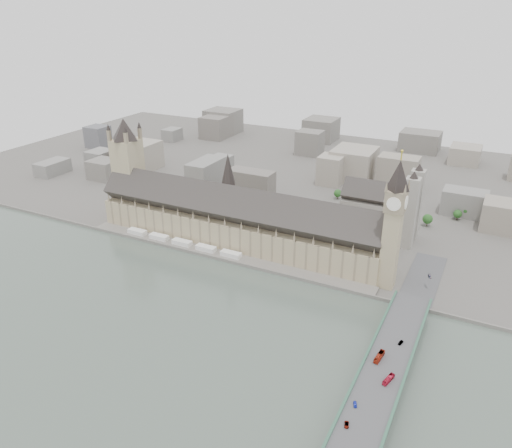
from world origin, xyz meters
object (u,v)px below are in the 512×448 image
at_px(elizabeth_tower, 394,216).
at_px(car_silver, 401,343).
at_px(victoria_tower, 128,165).
at_px(car_grey, 347,425).
at_px(car_approach, 430,276).
at_px(westminster_abbey, 382,211).
at_px(palace_of_westminster, 236,221).
at_px(red_bus_south, 389,379).
at_px(car_blue, 355,404).
at_px(westminster_bridge, 388,363).
at_px(red_bus_north, 379,357).

distance_m(elizabeth_tower, car_silver, 97.52).
relative_size(victoria_tower, car_grey, 21.35).
bearing_deg(victoria_tower, car_approach, -1.71).
distance_m(car_grey, car_approach, 167.33).
height_order(victoria_tower, car_approach, victoria_tower).
bearing_deg(westminster_abbey, palace_of_westminster, -145.83).
bearing_deg(car_approach, victoria_tower, 157.64).
relative_size(elizabeth_tower, car_approach, 21.37).
bearing_deg(elizabeth_tower, red_bus_south, -76.35).
relative_size(red_bus_south, car_approach, 2.03).
height_order(victoria_tower, car_blue, victoria_tower).
distance_m(red_bus_south, car_grey, 41.87).
height_order(red_bus_south, car_blue, red_bus_south).
bearing_deg(red_bus_south, car_blue, -98.59).
bearing_deg(car_silver, car_approach, 101.12).
relative_size(red_bus_south, car_silver, 2.22).
xyz_separation_m(westminster_bridge, red_bus_north, (-4.74, -5.29, 6.78)).
height_order(red_bus_south, car_approach, red_bus_south).
distance_m(palace_of_westminster, westminster_bridge, 195.05).
height_order(red_bus_north, car_silver, red_bus_north).
xyz_separation_m(red_bus_south, car_silver, (-1.06, 36.23, -0.67)).
bearing_deg(westminster_abbey, victoria_tower, -163.50).
bearing_deg(westminster_abbey, car_blue, -79.04).
distance_m(elizabeth_tower, car_blue, 151.17).
height_order(palace_of_westminster, car_silver, palace_of_westminster).
bearing_deg(red_bus_north, elizabeth_tower, 107.29).
bearing_deg(red_bus_north, victoria_tower, 163.43).
height_order(westminster_abbey, red_bus_south, westminster_abbey).
distance_m(red_bus_north, car_silver, 21.51).
bearing_deg(red_bus_south, victoria_tower, 169.76).
xyz_separation_m(elizabeth_tower, victoria_tower, (-260.00, 18.00, -2.88)).
bearing_deg(car_approach, palace_of_westminster, 158.55).
height_order(westminster_abbey, car_silver, westminster_abbey).
xyz_separation_m(palace_of_westminster, car_grey, (155.58, -169.25, -11.80)).
relative_size(westminster_bridge, red_bus_south, 31.86).
xyz_separation_m(car_silver, car_grey, (-9.81, -76.66, -0.10)).
relative_size(palace_of_westminster, elizabeth_tower, 2.47).
relative_size(westminster_abbey, car_approach, 13.52).
relative_size(elizabeth_tower, westminster_bridge, 0.33).
distance_m(elizabeth_tower, westminster_abbey, 96.91).
xyz_separation_m(red_bus_north, car_approach, (10.44, 110.13, -0.92)).
distance_m(elizabeth_tower, red_bus_north, 112.52).
relative_size(elizabeth_tower, car_grey, 22.95).
xyz_separation_m(victoria_tower, red_bus_south, (288.44, -135.12, -43.53)).
distance_m(westminster_bridge, westminster_abbey, 190.56).
bearing_deg(westminster_bridge, red_bus_south, -78.39).
relative_size(palace_of_westminster, red_bus_north, 22.35).
distance_m(victoria_tower, car_silver, 307.12).
bearing_deg(car_silver, victoria_tower, 173.59).
height_order(elizabeth_tower, car_blue, elizabeth_tower).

